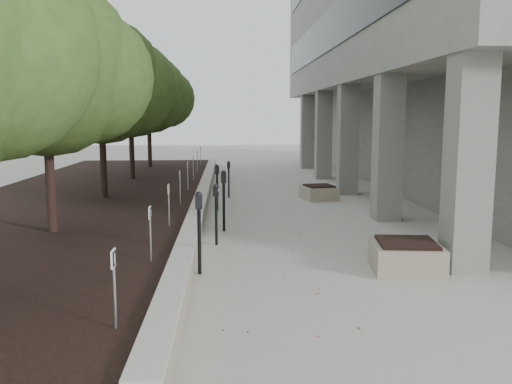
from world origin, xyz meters
name	(u,v)px	position (x,y,z in m)	size (l,w,h in m)	color
ground	(289,290)	(0.00, 0.00, 0.00)	(90.00, 90.00, 0.00)	#B0ABA2
retaining_wall	(203,196)	(-1.82, 9.00, 0.25)	(0.39, 26.00, 0.50)	tan
planting_bed	(90,199)	(-5.50, 9.00, 0.20)	(7.00, 26.00, 0.40)	black
crabapple_tree_2	(46,105)	(-4.80, 3.00, 3.12)	(4.60, 4.00, 5.44)	#2F4A1C
crabapple_tree_3	(101,108)	(-4.80, 8.00, 3.12)	(4.60, 4.00, 5.44)	#2F4A1C
crabapple_tree_4	(130,110)	(-4.80, 13.00, 3.12)	(4.60, 4.00, 5.44)	#2F4A1C
crabapple_tree_5	(149,111)	(-4.80, 18.00, 3.12)	(4.60, 4.00, 5.44)	#2F4A1C
parking_sign_1	(115,289)	(-2.35, -2.50, 0.88)	(0.04, 0.22, 0.96)	black
parking_sign_2	(150,234)	(-2.35, 0.50, 0.88)	(0.04, 0.22, 0.96)	black
parking_sign_3	(169,205)	(-2.35, 3.50, 0.88)	(0.04, 0.22, 0.96)	black
parking_sign_4	(180,188)	(-2.35, 6.50, 0.88)	(0.04, 0.22, 0.96)	black
parking_sign_5	(188,176)	(-2.35, 9.50, 0.88)	(0.04, 0.22, 0.96)	black
parking_sign_6	(193,167)	(-2.35, 12.50, 0.88)	(0.04, 0.22, 0.96)	black
parking_sign_7	(197,161)	(-2.35, 15.50, 0.88)	(0.04, 0.22, 0.96)	black
parking_sign_8	(201,156)	(-2.35, 18.50, 0.88)	(0.04, 0.22, 0.96)	black
parking_meter_1	(199,233)	(-1.54, 1.01, 0.77)	(0.15, 0.11, 1.54)	black
parking_meter_2	(224,201)	(-1.11, 4.72, 0.77)	(0.15, 0.11, 1.54)	black
parking_meter_3	(216,214)	(-1.28, 3.25, 0.70)	(0.14, 0.10, 1.39)	black
parking_meter_4	(217,187)	(-1.33, 7.78, 0.71)	(0.14, 0.10, 1.42)	black
parking_meter_5	(229,179)	(-0.97, 10.34, 0.66)	(0.13, 0.09, 1.31)	black
planter_front	(406,256)	(2.31, 1.00, 0.29)	(1.24, 1.24, 0.58)	tan
planter_back	(319,192)	(2.16, 9.76, 0.25)	(1.08, 1.08, 0.50)	tan
berry_scatter	(263,228)	(-0.10, 5.00, 0.01)	(3.30, 14.10, 0.02)	maroon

